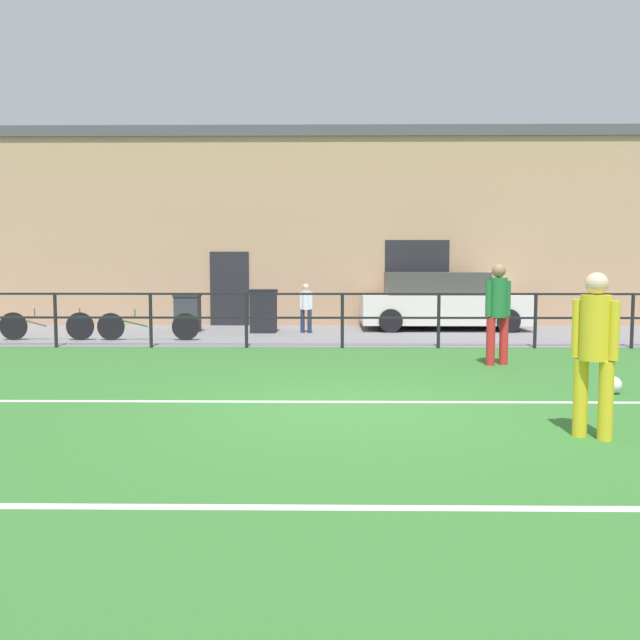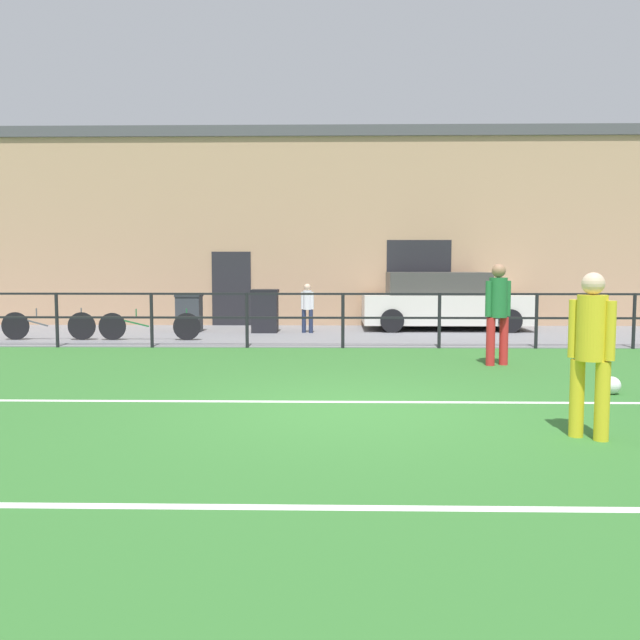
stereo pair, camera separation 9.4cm
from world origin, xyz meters
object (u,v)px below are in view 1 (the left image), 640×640
object	(u,v)px
player_winger	(595,345)
trash_bin_0	(188,313)
parked_car_red	(441,302)
bicycle_parked_0	(148,326)
player_striker	(498,308)
spectator_child	(306,305)
soccer_ball_match	(613,385)
bicycle_parked_1	(46,326)
trash_bin_1	(264,311)

from	to	relation	value
player_winger	trash_bin_0	size ratio (longest dim) A/B	1.69
parked_car_red	bicycle_parked_0	distance (m)	7.61
player_striker	player_winger	size ratio (longest dim) A/B	1.05
player_winger	spectator_child	bearing A→B (deg)	146.14
player_striker	bicycle_parked_0	distance (m)	7.89
player_winger	parked_car_red	distance (m)	11.18
soccer_ball_match	parked_car_red	xyz separation A→B (m)	(-0.82, 8.85, 0.62)
spectator_child	bicycle_parked_1	world-z (taller)	spectator_child
bicycle_parked_0	bicycle_parked_1	distance (m)	2.32
player_striker	player_winger	xyz separation A→B (m)	(-0.28, -4.91, -0.05)
trash_bin_1	trash_bin_0	bearing A→B (deg)	177.67
bicycle_parked_0	bicycle_parked_1	size ratio (longest dim) A/B	1.08
player_winger	bicycle_parked_1	bearing A→B (deg)	175.63
player_winger	bicycle_parked_1	xyz separation A→B (m)	(-9.06, 8.45, -0.59)
soccer_ball_match	spectator_child	world-z (taller)	spectator_child
player_striker	bicycle_parked_1	distance (m)	10.00
player_striker	spectator_child	size ratio (longest dim) A/B	1.41
soccer_ball_match	trash_bin_1	xyz separation A→B (m)	(-5.47, 7.95, 0.45)
bicycle_parked_1	trash_bin_0	xyz separation A→B (m)	(2.82, 1.90, 0.16)
spectator_child	player_winger	bearing A→B (deg)	122.32
trash_bin_0	bicycle_parked_1	bearing A→B (deg)	-145.99
player_striker	spectator_child	world-z (taller)	player_striker
bicycle_parked_0	trash_bin_0	xyz separation A→B (m)	(0.50, 1.90, 0.17)
soccer_ball_match	player_striker	bearing A→B (deg)	109.32
spectator_child	trash_bin_1	bearing A→B (deg)	9.40
bicycle_parked_0	spectator_child	bearing A→B (deg)	25.97
player_striker	soccer_ball_match	world-z (taller)	player_striker
player_winger	bicycle_parked_0	size ratio (longest dim) A/B	0.71
spectator_child	trash_bin_1	distance (m)	1.10
bicycle_parked_1	trash_bin_0	distance (m)	3.41
trash_bin_1	bicycle_parked_0	bearing A→B (deg)	-143.37
player_winger	spectator_child	size ratio (longest dim) A/B	1.34
soccer_ball_match	bicycle_parked_0	xyz separation A→B (m)	(-7.92, 6.13, 0.23)
soccer_ball_match	trash_bin_1	distance (m)	9.67
soccer_ball_match	parked_car_red	size ratio (longest dim) A/B	0.05
soccer_ball_match	player_winger	bearing A→B (deg)	-117.02
spectator_child	parked_car_red	distance (m)	3.70
player_winger	bicycle_parked_0	bearing A→B (deg)	167.22
player_striker	bicycle_parked_0	bearing A→B (deg)	-45.03
soccer_ball_match	parked_car_red	distance (m)	8.91
bicycle_parked_1	spectator_child	bearing A→B (deg)	16.39
trash_bin_1	soccer_ball_match	bearing A→B (deg)	-55.48
player_winger	soccer_ball_match	distance (m)	2.73
player_striker	spectator_child	bearing A→B (deg)	-74.75
bicycle_parked_1	soccer_ball_match	bearing A→B (deg)	-30.91
player_striker	parked_car_red	distance (m)	6.27
trash_bin_1	spectator_child	bearing A→B (deg)	-5.43
player_striker	trash_bin_0	distance (m)	8.50
trash_bin_1	player_striker	bearing A→B (deg)	-49.63
parked_car_red	trash_bin_1	bearing A→B (deg)	-169.14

